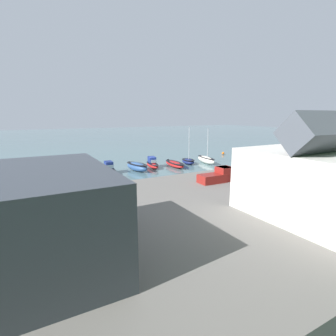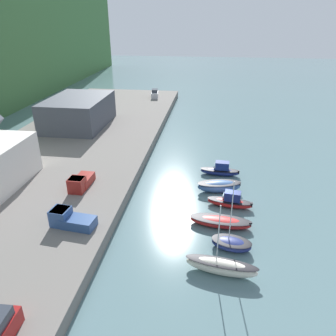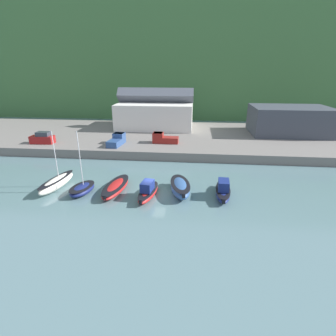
{
  "view_description": "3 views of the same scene",
  "coord_description": "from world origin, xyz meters",
  "px_view_note": "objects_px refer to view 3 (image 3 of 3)",
  "views": [
    {
      "loc": [
        20.85,
        44.66,
        10.23
      ],
      "look_at": [
        0.34,
        7.39,
        1.51
      ],
      "focal_mm": 28.0,
      "sensor_mm": 36.0,
      "label": 1
    },
    {
      "loc": [
        -36.9,
        2.14,
        22.13
      ],
      "look_at": [
        4.73,
        7.78,
        2.31
      ],
      "focal_mm": 35.0,
      "sensor_mm": 36.0,
      "label": 2
    },
    {
      "loc": [
        4.52,
        -28.75,
        14.41
      ],
      "look_at": [
        1.08,
        5.21,
        1.52
      ],
      "focal_mm": 28.0,
      "sensor_mm": 36.0,
      "label": 3
    }
  ],
  "objects_px": {
    "moored_boat_0": "(57,183)",
    "pickup_truck_1": "(163,138)",
    "parked_car_0": "(43,138)",
    "pickup_truck_0": "(117,140)",
    "moored_boat_3": "(148,191)",
    "moored_boat_1": "(82,189)",
    "moored_boat_4": "(180,187)",
    "moored_boat_5": "(223,190)",
    "moored_boat_2": "(116,187)"
  },
  "relations": [
    {
      "from": "moored_boat_1",
      "to": "moored_boat_5",
      "type": "bearing_deg",
      "value": 14.52
    },
    {
      "from": "moored_boat_3",
      "to": "pickup_truck_1",
      "type": "relative_size",
      "value": 1.24
    },
    {
      "from": "moored_boat_2",
      "to": "parked_car_0",
      "type": "xyz_separation_m",
      "value": [
        -18.29,
        15.49,
        1.9
      ]
    },
    {
      "from": "moored_boat_0",
      "to": "pickup_truck_0",
      "type": "xyz_separation_m",
      "value": [
        3.41,
        16.1,
        1.55
      ]
    },
    {
      "from": "moored_boat_1",
      "to": "moored_boat_5",
      "type": "height_order",
      "value": "moored_boat_1"
    },
    {
      "from": "moored_boat_0",
      "to": "pickup_truck_1",
      "type": "bearing_deg",
      "value": 65.63
    },
    {
      "from": "moored_boat_1",
      "to": "moored_boat_5",
      "type": "relative_size",
      "value": 1.3
    },
    {
      "from": "parked_car_0",
      "to": "pickup_truck_1",
      "type": "height_order",
      "value": "parked_car_0"
    },
    {
      "from": "parked_car_0",
      "to": "pickup_truck_0",
      "type": "bearing_deg",
      "value": -89.24
    },
    {
      "from": "moored_boat_1",
      "to": "pickup_truck_0",
      "type": "relative_size",
      "value": 1.58
    },
    {
      "from": "moored_boat_2",
      "to": "moored_boat_4",
      "type": "height_order",
      "value": "moored_boat_4"
    },
    {
      "from": "moored_boat_1",
      "to": "moored_boat_3",
      "type": "height_order",
      "value": "moored_boat_1"
    },
    {
      "from": "moored_boat_0",
      "to": "moored_boat_4",
      "type": "bearing_deg",
      "value": 8.76
    },
    {
      "from": "moored_boat_5",
      "to": "pickup_truck_0",
      "type": "height_order",
      "value": "pickup_truck_0"
    },
    {
      "from": "moored_boat_2",
      "to": "parked_car_0",
      "type": "bearing_deg",
      "value": 144.85
    },
    {
      "from": "moored_boat_5",
      "to": "moored_boat_2",
      "type": "bearing_deg",
      "value": -176.73
    },
    {
      "from": "moored_boat_4",
      "to": "pickup_truck_0",
      "type": "distance_m",
      "value": 20.3
    },
    {
      "from": "moored_boat_1",
      "to": "parked_car_0",
      "type": "relative_size",
      "value": 1.83
    },
    {
      "from": "moored_boat_5",
      "to": "parked_car_0",
      "type": "relative_size",
      "value": 1.41
    },
    {
      "from": "moored_boat_5",
      "to": "pickup_truck_0",
      "type": "distance_m",
      "value": 23.98
    },
    {
      "from": "moored_boat_2",
      "to": "moored_boat_4",
      "type": "relative_size",
      "value": 1.15
    },
    {
      "from": "moored_boat_5",
      "to": "pickup_truck_1",
      "type": "bearing_deg",
      "value": 120.85
    },
    {
      "from": "parked_car_0",
      "to": "pickup_truck_0",
      "type": "relative_size",
      "value": 0.87
    },
    {
      "from": "moored_boat_2",
      "to": "moored_boat_3",
      "type": "xyz_separation_m",
      "value": [
        4.34,
        -1.24,
        0.21
      ]
    },
    {
      "from": "moored_boat_2",
      "to": "moored_boat_0",
      "type": "bearing_deg",
      "value": -175.13
    },
    {
      "from": "pickup_truck_0",
      "to": "pickup_truck_1",
      "type": "relative_size",
      "value": 1.03
    },
    {
      "from": "moored_boat_0",
      "to": "parked_car_0",
      "type": "height_order",
      "value": "moored_boat_0"
    },
    {
      "from": "moored_boat_4",
      "to": "moored_boat_0",
      "type": "bearing_deg",
      "value": 169.29
    },
    {
      "from": "moored_boat_0",
      "to": "moored_boat_2",
      "type": "xyz_separation_m",
      "value": [
        7.74,
        -0.03,
        -0.25
      ]
    },
    {
      "from": "moored_boat_4",
      "to": "moored_boat_5",
      "type": "height_order",
      "value": "moored_boat_5"
    },
    {
      "from": "moored_boat_0",
      "to": "moored_boat_3",
      "type": "relative_size",
      "value": 1.25
    },
    {
      "from": "moored_boat_0",
      "to": "pickup_truck_1",
      "type": "distance_m",
      "value": 21.58
    },
    {
      "from": "moored_boat_3",
      "to": "pickup_truck_0",
      "type": "relative_size",
      "value": 1.2
    },
    {
      "from": "moored_boat_5",
      "to": "parked_car_0",
      "type": "xyz_separation_m",
      "value": [
        -31.57,
        15.57,
        1.68
      ]
    },
    {
      "from": "parked_car_0",
      "to": "pickup_truck_1",
      "type": "xyz_separation_m",
      "value": [
        22.19,
        2.65,
        -0.1
      ]
    },
    {
      "from": "moored_boat_0",
      "to": "parked_car_0",
      "type": "bearing_deg",
      "value": 132.66
    },
    {
      "from": "moored_boat_0",
      "to": "moored_boat_4",
      "type": "xyz_separation_m",
      "value": [
        15.84,
        0.12,
        0.03
      ]
    },
    {
      "from": "moored_boat_0",
      "to": "moored_boat_4",
      "type": "distance_m",
      "value": 15.84
    },
    {
      "from": "moored_boat_0",
      "to": "pickup_truck_0",
      "type": "distance_m",
      "value": 16.53
    },
    {
      "from": "moored_boat_3",
      "to": "parked_car_0",
      "type": "xyz_separation_m",
      "value": [
        -22.64,
        16.74,
        1.69
      ]
    },
    {
      "from": "pickup_truck_1",
      "to": "moored_boat_2",
      "type": "bearing_deg",
      "value": 169.3
    },
    {
      "from": "parked_car_0",
      "to": "moored_boat_1",
      "type": "bearing_deg",
      "value": -140.9
    },
    {
      "from": "moored_boat_4",
      "to": "parked_car_0",
      "type": "relative_size",
      "value": 1.49
    },
    {
      "from": "moored_boat_0",
      "to": "moored_boat_3",
      "type": "xyz_separation_m",
      "value": [
        12.08,
        -1.28,
        -0.04
      ]
    },
    {
      "from": "moored_boat_1",
      "to": "pickup_truck_1",
      "type": "xyz_separation_m",
      "value": [
        7.82,
        19.2,
        1.74
      ]
    },
    {
      "from": "moored_boat_3",
      "to": "pickup_truck_1",
      "type": "xyz_separation_m",
      "value": [
        -0.45,
        19.39,
        1.59
      ]
    },
    {
      "from": "moored_boat_5",
      "to": "moored_boat_4",
      "type": "bearing_deg",
      "value": -178.88
    },
    {
      "from": "parked_car_0",
      "to": "pickup_truck_0",
      "type": "distance_m",
      "value": 13.98
    },
    {
      "from": "moored_boat_1",
      "to": "moored_boat_4",
      "type": "bearing_deg",
      "value": 16.98
    },
    {
      "from": "moored_boat_4",
      "to": "pickup_truck_0",
      "type": "height_order",
      "value": "pickup_truck_0"
    }
  ]
}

